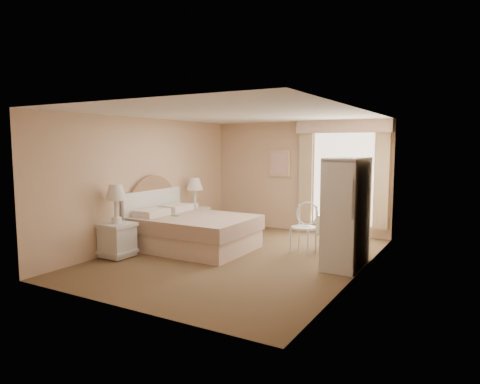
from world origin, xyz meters
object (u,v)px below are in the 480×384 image
Objects in this scene: nightstand_far at (195,213)px; nightstand_near at (117,230)px; cafe_chair at (305,223)px; bed at (191,230)px; armoire at (347,222)px; round_table at (344,222)px.

nightstand_near is at bearing -90.00° from nightstand_far.
nightstand_far is at bearing 176.89° from cafe_chair.
armoire is (2.93, 0.27, 0.38)m from bed.
round_table is 0.41× the size of armoire.
bed reaches higher than cafe_chair.
cafe_chair reaches higher than round_table.
cafe_chair is at bearing -122.98° from round_table.
armoire is at bearing 5.26° from bed.
armoire is (0.92, -0.52, 0.20)m from cafe_chair.
bed is at bearing -174.74° from armoire.
nightstand_far reaches higher than round_table.
bed reaches higher than round_table.
nightstand_near is (-0.72, -1.19, 0.13)m from bed.
cafe_chair is at bearing -7.40° from nightstand_far.
bed is at bearing 58.74° from nightstand_near.
nightstand_near is 1.04× the size of nightstand_far.
bed is at bearing -154.36° from cafe_chair.
nightstand_far is 0.69× the size of armoire.
nightstand_far is (-0.72, 1.14, 0.11)m from bed.
nightstand_near is at bearing -158.25° from armoire.
round_table is 1.38m from armoire.
nightstand_far is 3.77m from armoire.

